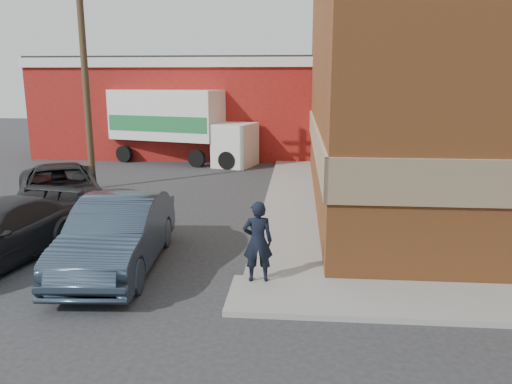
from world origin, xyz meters
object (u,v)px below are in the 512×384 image
(brick_building, at_px, (510,71))
(warehouse, at_px, (187,106))
(box_truck, at_px, (181,121))
(man, at_px, (258,241))
(sedan, at_px, (118,234))
(suv_a, at_px, (60,189))
(utility_pole, at_px, (85,70))

(brick_building, xyz_separation_m, warehouse, (-14.50, 11.00, -1.87))
(warehouse, bearing_deg, box_truck, -81.83)
(brick_building, bearing_deg, man, -132.44)
(sedan, relative_size, box_truck, 0.63)
(warehouse, height_order, man, warehouse)
(suv_a, bearing_deg, brick_building, -13.62)
(warehouse, relative_size, box_truck, 2.01)
(man, height_order, suv_a, man)
(utility_pole, distance_m, sedan, 10.25)
(utility_pole, distance_m, box_truck, 7.55)
(brick_building, distance_m, sedan, 15.05)
(box_truck, bearing_deg, warehouse, 114.20)
(brick_building, relative_size, utility_pole, 2.03)
(utility_pole, relative_size, man, 5.09)
(utility_pole, bearing_deg, man, -50.80)
(brick_building, distance_m, man, 13.06)
(sedan, bearing_deg, suv_a, 124.12)
(brick_building, relative_size, suv_a, 3.22)
(box_truck, bearing_deg, utility_pole, -91.19)
(man, relative_size, box_truck, 0.22)
(brick_building, xyz_separation_m, suv_a, (-15.55, -3.72, -3.89))
(brick_building, xyz_separation_m, box_truck, (-13.89, 6.79, -2.47))
(warehouse, distance_m, box_truck, 4.29)
(box_truck, bearing_deg, suv_a, -82.95)
(suv_a, bearing_deg, utility_pole, 69.70)
(suv_a, xyz_separation_m, box_truck, (1.66, 10.52, 1.43))
(sedan, xyz_separation_m, suv_a, (-3.74, 4.77, -0.05))
(utility_pole, xyz_separation_m, sedan, (4.18, -8.50, -3.90))
(suv_a, distance_m, box_truck, 10.74)
(man, xyz_separation_m, box_truck, (-5.44, 16.04, 1.21))
(sedan, xyz_separation_m, box_truck, (-2.08, 15.29, 1.37))
(brick_building, bearing_deg, utility_pole, 179.98)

